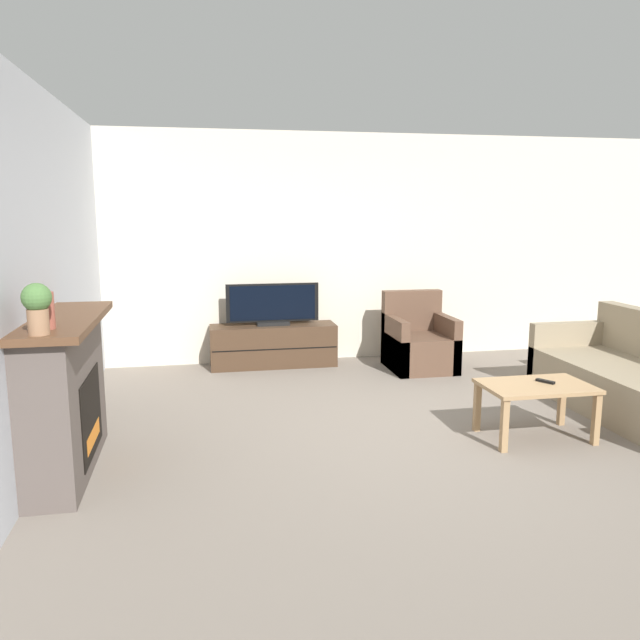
{
  "coord_description": "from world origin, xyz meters",
  "views": [
    {
      "loc": [
        -1.71,
        -4.5,
        1.79
      ],
      "look_at": [
        -0.69,
        0.77,
        0.85
      ],
      "focal_mm": 35.0,
      "sensor_mm": 36.0,
      "label": 1
    }
  ],
  "objects_px": {
    "fireplace": "(65,394)",
    "remote": "(545,381)",
    "mantel_vase_left": "(45,309)",
    "tv": "(273,306)",
    "armchair": "(419,344)",
    "potted_plant": "(37,305)",
    "tv_stand": "(273,345)",
    "coffee_table": "(536,392)"
  },
  "relations": [
    {
      "from": "fireplace",
      "to": "remote",
      "type": "relative_size",
      "value": 9.77
    },
    {
      "from": "potted_plant",
      "to": "coffee_table",
      "type": "height_order",
      "value": "potted_plant"
    },
    {
      "from": "potted_plant",
      "to": "armchair",
      "type": "bearing_deg",
      "value": 40.58
    },
    {
      "from": "potted_plant",
      "to": "coffee_table",
      "type": "xyz_separation_m",
      "value": [
        3.51,
        0.58,
        -0.89
      ]
    },
    {
      "from": "tv",
      "to": "coffee_table",
      "type": "xyz_separation_m",
      "value": [
        1.77,
        -2.73,
        -0.33
      ]
    },
    {
      "from": "potted_plant",
      "to": "tv_stand",
      "type": "distance_m",
      "value": 3.88
    },
    {
      "from": "fireplace",
      "to": "coffee_table",
      "type": "bearing_deg",
      "value": -0.6
    },
    {
      "from": "mantel_vase_left",
      "to": "coffee_table",
      "type": "distance_m",
      "value": 3.63
    },
    {
      "from": "mantel_vase_left",
      "to": "remote",
      "type": "height_order",
      "value": "mantel_vase_left"
    },
    {
      "from": "mantel_vase_left",
      "to": "armchair",
      "type": "height_order",
      "value": "mantel_vase_left"
    },
    {
      "from": "tv",
      "to": "potted_plant",
      "type": "bearing_deg",
      "value": -117.65
    },
    {
      "from": "tv_stand",
      "to": "coffee_table",
      "type": "height_order",
      "value": "tv_stand"
    },
    {
      "from": "mantel_vase_left",
      "to": "tv",
      "type": "height_order",
      "value": "mantel_vase_left"
    },
    {
      "from": "coffee_table",
      "to": "remote",
      "type": "distance_m",
      "value": 0.13
    },
    {
      "from": "coffee_table",
      "to": "tv",
      "type": "bearing_deg",
      "value": 122.92
    },
    {
      "from": "tv_stand",
      "to": "remote",
      "type": "relative_size",
      "value": 9.76
    },
    {
      "from": "tv",
      "to": "armchair",
      "type": "distance_m",
      "value": 1.74
    },
    {
      "from": "fireplace",
      "to": "coffee_table",
      "type": "xyz_separation_m",
      "value": [
        3.52,
        -0.04,
        -0.18
      ]
    },
    {
      "from": "fireplace",
      "to": "remote",
      "type": "bearing_deg",
      "value": -0.03
    },
    {
      "from": "fireplace",
      "to": "potted_plant",
      "type": "bearing_deg",
      "value": -88.45
    },
    {
      "from": "mantel_vase_left",
      "to": "coffee_table",
      "type": "relative_size",
      "value": 0.31
    },
    {
      "from": "potted_plant",
      "to": "remote",
      "type": "relative_size",
      "value": 2.02
    },
    {
      "from": "fireplace",
      "to": "armchair",
      "type": "distance_m",
      "value": 4.08
    },
    {
      "from": "tv_stand",
      "to": "fireplace",
      "type": "bearing_deg",
      "value": -123.02
    },
    {
      "from": "tv",
      "to": "armchair",
      "type": "height_order",
      "value": "tv"
    },
    {
      "from": "remote",
      "to": "potted_plant",
      "type": "bearing_deg",
      "value": 158.31
    },
    {
      "from": "potted_plant",
      "to": "tv_stand",
      "type": "height_order",
      "value": "potted_plant"
    },
    {
      "from": "remote",
      "to": "armchair",
      "type": "bearing_deg",
      "value": 64.63
    },
    {
      "from": "mantel_vase_left",
      "to": "tv_stand",
      "type": "height_order",
      "value": "mantel_vase_left"
    },
    {
      "from": "fireplace",
      "to": "armchair",
      "type": "relative_size",
      "value": 1.67
    },
    {
      "from": "mantel_vase_left",
      "to": "tv_stand",
      "type": "relative_size",
      "value": 0.18
    },
    {
      "from": "tv_stand",
      "to": "mantel_vase_left",
      "type": "bearing_deg",
      "value": -118.99
    },
    {
      "from": "potted_plant",
      "to": "fireplace",
      "type": "bearing_deg",
      "value": 91.55
    },
    {
      "from": "mantel_vase_left",
      "to": "armchair",
      "type": "bearing_deg",
      "value": 38.75
    },
    {
      "from": "mantel_vase_left",
      "to": "tv",
      "type": "relative_size",
      "value": 0.24
    },
    {
      "from": "fireplace",
      "to": "tv",
      "type": "xyz_separation_m",
      "value": [
        1.75,
        2.7,
        0.15
      ]
    },
    {
      "from": "armchair",
      "to": "coffee_table",
      "type": "height_order",
      "value": "armchair"
    },
    {
      "from": "tv_stand",
      "to": "remote",
      "type": "bearing_deg",
      "value": -55.38
    },
    {
      "from": "fireplace",
      "to": "mantel_vase_left",
      "type": "bearing_deg",
      "value": -87.8
    },
    {
      "from": "tv",
      "to": "armchair",
      "type": "relative_size",
      "value": 1.23
    },
    {
      "from": "remote",
      "to": "fireplace",
      "type": "bearing_deg",
      "value": 148.57
    },
    {
      "from": "potted_plant",
      "to": "remote",
      "type": "height_order",
      "value": "potted_plant"
    }
  ]
}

